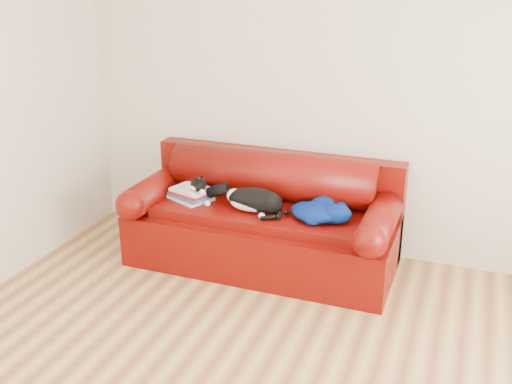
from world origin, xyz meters
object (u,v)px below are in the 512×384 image
cat (254,200)px  blanket (320,211)px  book_stack (191,194)px  sofa_base (262,237)px

cat → blanket: cat is taller
book_stack → cat: 0.57m
book_stack → blanket: size_ratio=0.76×
sofa_base → blanket: blanket is taller
sofa_base → blanket: 0.59m
book_stack → cat: size_ratio=0.65×
sofa_base → cat: 0.37m
sofa_base → book_stack: size_ratio=5.25×
blanket → cat: bearing=-176.6°
book_stack → cat: cat is taller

